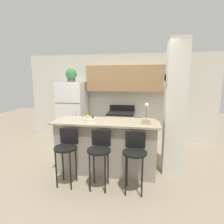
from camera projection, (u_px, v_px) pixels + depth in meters
name	position (u px, v px, depth m)	size (l,w,h in m)	color
ground_plane	(106.00, 170.00, 3.56)	(14.00, 14.00, 0.00)	gray
wall_back	(124.00, 90.00, 5.11)	(5.60, 0.38, 2.55)	silver
pillar_right	(175.00, 109.00, 3.28)	(0.38, 0.32, 2.55)	silver
counter_bar	(106.00, 146.00, 3.47)	(2.02, 0.73, 1.03)	gray
refrigerator	(73.00, 112.00, 5.14)	(0.74, 0.73, 1.75)	white
stove_range	(121.00, 128.00, 5.02)	(0.74, 0.65, 1.07)	white
bar_stool_left	(67.00, 148.00, 2.99)	(0.39, 0.39, 0.98)	black
bar_stool_mid	(100.00, 150.00, 2.90)	(0.39, 0.39, 0.98)	black
bar_stool_right	(135.00, 153.00, 2.80)	(0.39, 0.39, 0.98)	black
potted_plant_on_fridge	(71.00, 75.00, 4.94)	(0.31, 0.31, 0.38)	#4C4C51
orchid_vase	(146.00, 119.00, 3.15)	(0.15, 0.15, 0.38)	tan
fruit_bowl	(90.00, 119.00, 3.40)	(0.23, 0.23, 0.11)	silver
trash_bin	(90.00, 138.00, 4.92)	(0.28, 0.28, 0.38)	black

